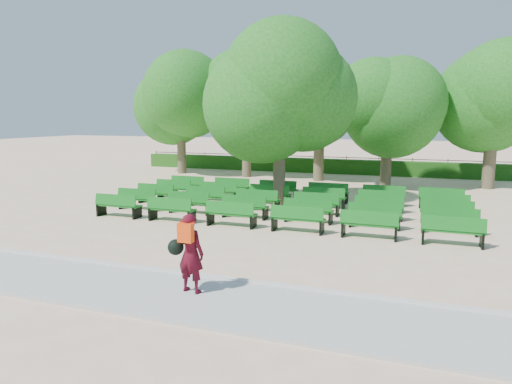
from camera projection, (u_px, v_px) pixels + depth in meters
ground at (257, 218)px, 16.22m from camera, size 120.00×120.00×0.00m
paving at (137, 290)px, 9.33m from camera, size 30.00×2.20×0.06m
curb at (166, 272)px, 10.40m from camera, size 30.00×0.12×0.10m
hedge at (330, 166)px, 29.17m from camera, size 26.00×0.70×0.90m
fence at (331, 172)px, 29.61m from camera, size 26.00×0.10×1.02m
tree_line at (316, 181)px, 25.52m from camera, size 21.80×6.80×7.04m
bench_array at (287, 210)px, 17.11m from camera, size 1.69×0.61×1.05m
tree_among at (280, 92)px, 17.77m from camera, size 4.74×4.74×6.65m
person at (189, 252)px, 9.04m from camera, size 0.78×0.49×1.61m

